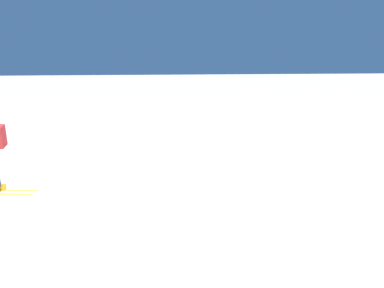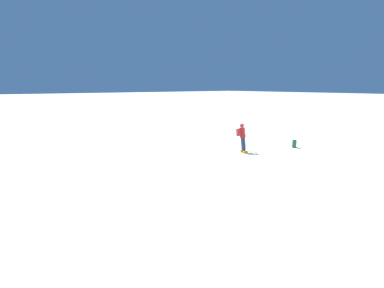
{
  "view_description": "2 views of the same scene",
  "coord_description": "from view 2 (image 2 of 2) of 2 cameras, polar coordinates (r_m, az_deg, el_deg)",
  "views": [
    {
      "loc": [
        12.78,
        -0.17,
        2.62
      ],
      "look_at": [
        1.81,
        4.15,
        0.91
      ],
      "focal_mm": 50.0,
      "sensor_mm": 36.0,
      "label": 1
    },
    {
      "loc": [
        -11.03,
        13.66,
        4.07
      ],
      "look_at": [
        1.98,
        3.36,
        0.81
      ],
      "focal_mm": 28.0,
      "sensor_mm": 36.0,
      "label": 2
    }
  ],
  "objects": [
    {
      "name": "ground_plane",
      "position": [
        18.02,
        12.38,
        -2.2
      ],
      "size": [
        300.0,
        300.0,
        0.0
      ],
      "primitive_type": "plane",
      "color": "white"
    },
    {
      "name": "spare_backpack",
      "position": [
        21.04,
        18.91,
        0.03
      ],
      "size": [
        0.32,
        0.36,
        0.5
      ],
      "rotation": [
        0.0,
        0.0,
        1.98
      ],
      "color": "#236633",
      "rests_on": "ground"
    },
    {
      "name": "skier",
      "position": [
        18.71,
        9.55,
        1.47
      ],
      "size": [
        1.4,
        1.73,
        1.79
      ],
      "rotation": [
        0.0,
        0.0,
        -0.39
      ],
      "color": "yellow",
      "rests_on": "ground"
    }
  ]
}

